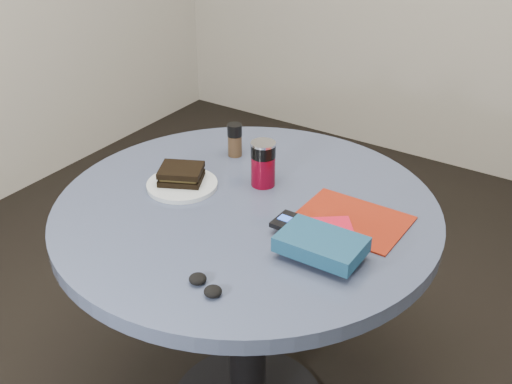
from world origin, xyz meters
The scene contains 10 objects.
table centered at (0.00, 0.00, 0.59)m, with size 1.00×1.00×0.75m.
plate centered at (-0.20, -0.01, 0.76)m, with size 0.19×0.19×0.01m, color silver.
sandwich centered at (-0.21, 0.00, 0.78)m, with size 0.14×0.14×0.04m.
soda_can centered at (-0.03, 0.12, 0.81)m, with size 0.08×0.08×0.13m.
pepper_grinder centered at (-0.19, 0.22, 0.80)m, with size 0.05×0.05×0.10m.
magazine centered at (0.26, 0.08, 0.75)m, with size 0.27×0.20×0.00m, color maroon.
red_book centered at (0.22, -0.02, 0.76)m, with size 0.17×0.11×0.01m, color red.
novel centered at (0.27, -0.10, 0.79)m, with size 0.19×0.12×0.04m, color navy.
mp3_player centered at (0.14, -0.04, 0.78)m, with size 0.04×0.08×0.01m.
headphones centered at (0.12, -0.33, 0.76)m, with size 0.10×0.06×0.02m.
Camera 1 is at (0.80, -1.17, 1.60)m, focal length 45.00 mm.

